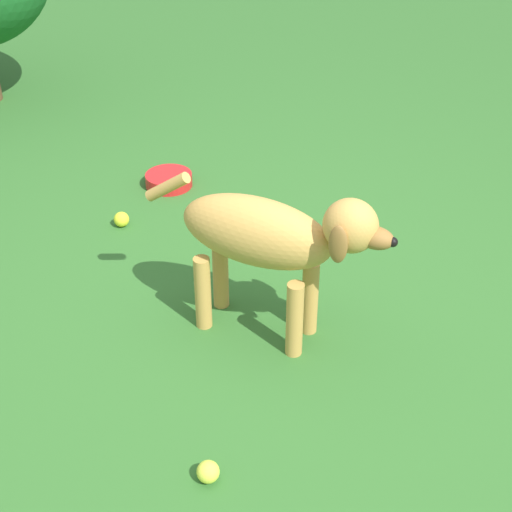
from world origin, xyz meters
The scene contains 5 objects.
ground centered at (0.00, 0.00, 0.00)m, with size 14.00×14.00×0.00m, color #2D6026.
dog centered at (0.08, 0.04, 0.40)m, with size 0.82×0.45×0.60m.
tennis_ball_0 centered at (-0.31, 0.60, 0.03)m, with size 0.07×0.07×0.07m, color #D3DF40.
tennis_ball_2 centered at (1.03, 0.08, 0.03)m, with size 0.07×0.07×0.07m, color yellow.
water_bowl centered at (1.21, -0.28, 0.03)m, with size 0.22×0.22×0.06m, color red.
Camera 1 is at (-1.50, 1.39, 1.72)m, focal length 53.06 mm.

